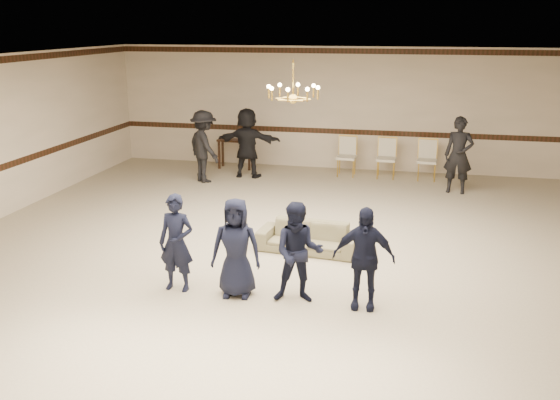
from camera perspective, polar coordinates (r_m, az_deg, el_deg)
The scene contains 16 objects.
room at distance 9.79m, azimuth -0.01°, elevation 3.03°, with size 12.01×14.01×3.21m.
chair_rail at distance 16.66m, azimuth 5.34°, elevation 6.28°, with size 12.00×0.02×0.14m, color #361B10.
crown_molding at distance 16.44m, azimuth 5.53°, elevation 13.44°, with size 12.00×0.02×0.14m, color #361B10.
chandelier at distance 10.56m, azimuth 1.21°, elevation 10.99°, with size 0.94×0.94×0.89m, color gold, non-canonical shape.
boy_a at distance 9.14m, azimuth -9.47°, elevation -3.90°, with size 0.53×0.35×1.44m, color black.
boy_b at distance 8.85m, azimuth -4.05°, elevation -4.38°, with size 0.71×0.46×1.44m, color black.
boy_c at distance 8.64m, azimuth 1.70°, elevation -4.85°, with size 0.70×0.55×1.44m, color black.
boy_d at distance 8.53m, azimuth 7.67°, elevation -5.29°, with size 0.85×0.35×1.44m, color black.
settee at distance 10.67m, azimuth 2.59°, elevation -3.43°, with size 1.70×0.67×0.50m, color #6C6448.
adult_left at distance 15.30m, azimuth -6.98°, elevation 4.89°, with size 1.14×0.65×1.76m, color black.
adult_mid at distance 15.68m, azimuth -3.01°, elevation 5.26°, with size 1.63×0.52×1.76m, color black.
adult_right at distance 14.74m, azimuth 16.05°, elevation 3.97°, with size 0.64×0.42×1.76m, color black.
banquet_chair_left at distance 15.94m, azimuth 6.12°, elevation 3.96°, with size 0.48×0.48×0.99m, color beige, non-canonical shape.
banquet_chair_mid at distance 15.86m, azimuth 9.71°, elevation 3.76°, with size 0.48×0.48×0.99m, color beige, non-canonical shape.
banquet_chair_right at distance 15.84m, azimuth 13.33°, elevation 3.54°, with size 0.48×0.48×0.99m, color beige, non-canonical shape.
console_table at distance 16.75m, azimuth -4.08°, elevation 4.24°, with size 0.93×0.39×0.79m, color #361D12.
Camera 1 is at (2.11, -9.30, 3.80)m, focal length 39.92 mm.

